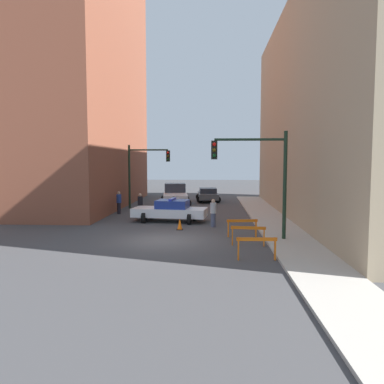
{
  "coord_description": "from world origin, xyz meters",
  "views": [
    {
      "loc": [
        2.44,
        -18.02,
        3.88
      ],
      "look_at": [
        1.06,
        6.58,
        1.85
      ],
      "focal_mm": 35.0,
      "sensor_mm": 36.0,
      "label": 1
    }
  ],
  "objects": [
    {
      "name": "barrier_front",
      "position": [
        4.17,
        -3.45,
        0.62
      ],
      "size": [
        1.6,
        0.22,
        0.9
      ],
      "rotation": [
        0.0,
        0.0,
        0.04
      ],
      "color": "orange",
      "rests_on": "ground_plane"
    },
    {
      "name": "barrier_back",
      "position": [
        3.96,
        1.1,
        0.62
      ],
      "size": [
        1.59,
        0.35,
        0.9
      ],
      "rotation": [
        0.0,
        0.0,
        0.13
      ],
      "color": "orange",
      "rests_on": "ground_plane"
    },
    {
      "name": "pedestrian_sidewalk",
      "position": [
        2.47,
        3.89,
        0.86
      ],
      "size": [
        0.43,
        0.43,
        1.66
      ],
      "rotation": [
        0.0,
        0.0,
        2.93
      ],
      "color": "#474C66",
      "rests_on": "ground_plane"
    },
    {
      "name": "building_corner_left",
      "position": [
        -12.0,
        14.0,
        12.33
      ],
      "size": [
        14.0,
        20.0,
        24.66
      ],
      "color": "brown",
      "rests_on": "ground_plane"
    },
    {
      "name": "white_truck",
      "position": [
        -0.87,
        14.65,
        0.91
      ],
      "size": [
        3.03,
        5.59,
        1.9
      ],
      "rotation": [
        0.0,
        0.0,
        0.11
      ],
      "color": "silver",
      "rests_on": "ground_plane"
    },
    {
      "name": "police_car",
      "position": [
        -0.28,
        5.74,
        0.72
      ],
      "size": [
        4.89,
        2.74,
        1.52
      ],
      "rotation": [
        0.0,
        0.0,
        1.45
      ],
      "color": "white",
      "rests_on": "ground_plane"
    },
    {
      "name": "pedestrian_corner",
      "position": [
        -4.49,
        9.1,
        0.86
      ],
      "size": [
        0.47,
        0.47,
        1.66
      ],
      "rotation": [
        0.0,
        0.0,
        4.33
      ],
      "color": "black",
      "rests_on": "ground_plane"
    },
    {
      "name": "traffic_light_near",
      "position": [
        4.73,
        0.14,
        3.53
      ],
      "size": [
        3.64,
        0.35,
        5.2
      ],
      "color": "black",
      "rests_on": "sidewalk_right"
    },
    {
      "name": "traffic_light_far",
      "position": [
        -3.3,
        12.26,
        3.4
      ],
      "size": [
        3.44,
        0.35,
        5.2
      ],
      "color": "black",
      "rests_on": "ground_plane"
    },
    {
      "name": "sidewalk_right",
      "position": [
        6.2,
        0.0,
        0.06
      ],
      "size": [
        2.4,
        44.0,
        0.12
      ],
      "color": "#B2ADA3",
      "rests_on": "ground_plane"
    },
    {
      "name": "ground_plane",
      "position": [
        0.0,
        0.0,
        0.0
      ],
      "size": [
        120.0,
        120.0,
        0.0
      ],
      "primitive_type": "plane",
      "color": "#424244"
    },
    {
      "name": "pedestrian_crossing",
      "position": [
        -2.6,
        7.59,
        0.86
      ],
      "size": [
        0.47,
        0.47,
        1.66
      ],
      "rotation": [
        0.0,
        0.0,
        1.97
      ],
      "color": "#474C66",
      "rests_on": "ground_plane"
    },
    {
      "name": "parked_car_near",
      "position": [
        1.96,
        17.96,
        0.67
      ],
      "size": [
        2.48,
        4.42,
        1.31
      ],
      "rotation": [
        0.0,
        0.0,
        0.07
      ],
      "color": "#474C51",
      "rests_on": "ground_plane"
    },
    {
      "name": "barrier_mid",
      "position": [
        4.07,
        -0.94,
        0.62
      ],
      "size": [
        1.6,
        0.3,
        0.9
      ],
      "rotation": [
        0.0,
        0.0,
        -0.1
      ],
      "color": "orange",
      "rests_on": "ground_plane"
    },
    {
      "name": "building_right",
      "position": [
        13.4,
        8.0,
        7.34
      ],
      "size": [
        12.0,
        28.0,
        14.68
      ],
      "color": "tan",
      "rests_on": "ground_plane"
    },
    {
      "name": "traffic_cone",
      "position": [
        0.58,
        2.88,
        0.32
      ],
      "size": [
        0.36,
        0.36,
        0.66
      ],
      "color": "black",
      "rests_on": "ground_plane"
    }
  ]
}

